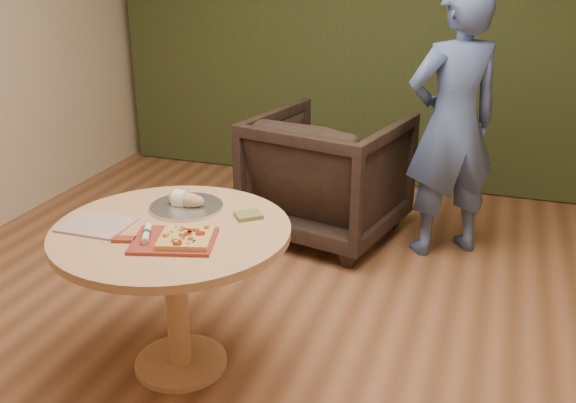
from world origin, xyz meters
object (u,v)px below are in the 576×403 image
at_px(pizza_paddle, 172,240).
at_px(flatbread_pizza, 186,238).
at_px(serving_tray, 187,207).
at_px(bread_roll, 184,200).
at_px(cutlery_roll, 147,233).
at_px(armchair, 328,169).
at_px(person_standing, 453,125).
at_px(pedestal_table, 173,255).

distance_m(pizza_paddle, flatbread_pizza, 0.07).
bearing_deg(serving_tray, pizza_paddle, -72.44).
height_order(flatbread_pizza, bread_roll, bread_roll).
bearing_deg(serving_tray, cutlery_roll, -89.65).
xyz_separation_m(pizza_paddle, cutlery_roll, (-0.11, -0.01, 0.02)).
height_order(pizza_paddle, armchair, armchair).
relative_size(flatbread_pizza, bread_roll, 1.40).
height_order(cutlery_roll, serving_tray, cutlery_roll).
xyz_separation_m(serving_tray, armchair, (0.30, 1.53, -0.27)).
bearing_deg(flatbread_pizza, person_standing, 63.44).
bearing_deg(serving_tray, pedestal_table, -80.14).
xyz_separation_m(flatbread_pizza, bread_roll, (-0.19, 0.36, 0.02)).
relative_size(armchair, person_standing, 0.55).
relative_size(pedestal_table, flatbread_pizza, 4.03).
bearing_deg(pedestal_table, bread_roll, 101.98).
xyz_separation_m(pizza_paddle, flatbread_pizza, (0.06, 0.01, 0.02)).
height_order(pedestal_table, serving_tray, serving_tray).
xyz_separation_m(pedestal_table, cutlery_roll, (-0.04, -0.15, 0.17)).
bearing_deg(serving_tray, bread_roll, 180.00).
xyz_separation_m(flatbread_pizza, cutlery_roll, (-0.18, -0.02, 0.00)).
bearing_deg(bread_roll, pedestal_table, -78.02).
relative_size(pedestal_table, bread_roll, 5.66).
bearing_deg(pedestal_table, pizza_paddle, -60.93).
relative_size(flatbread_pizza, cutlery_roll, 1.42).
relative_size(pedestal_table, person_standing, 0.62).
bearing_deg(pedestal_table, cutlery_roll, -104.31).
distance_m(flatbread_pizza, serving_tray, 0.40).
bearing_deg(bread_roll, cutlery_roll, -88.32).
distance_m(pizza_paddle, bread_roll, 0.39).
bearing_deg(cutlery_roll, pedestal_table, 51.56).
bearing_deg(flatbread_pizza, serving_tray, 116.81).
xyz_separation_m(pedestal_table, flatbread_pizza, (0.14, -0.13, 0.17)).
height_order(pizza_paddle, serving_tray, serving_tray).
xyz_separation_m(bread_roll, person_standing, (1.13, 1.52, 0.09)).
relative_size(pedestal_table, serving_tray, 3.07).
height_order(flatbread_pizza, serving_tray, flatbread_pizza).
height_order(cutlery_roll, armchair, armchair).
relative_size(pedestal_table, pizza_paddle, 2.31).
bearing_deg(person_standing, pizza_paddle, 27.62).
height_order(serving_tray, person_standing, person_standing).
xyz_separation_m(flatbread_pizza, serving_tray, (-0.18, 0.36, -0.02)).
bearing_deg(cutlery_roll, flatbread_pizza, -17.63).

